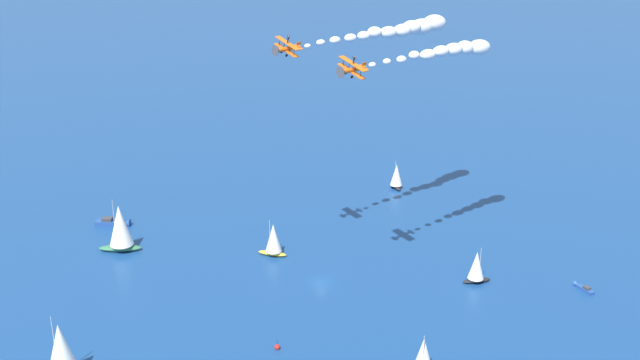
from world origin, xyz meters
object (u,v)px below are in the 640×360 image
at_px(sailboat_inshore, 423,355).
at_px(biplane_lead, 352,69).
at_px(wingwalker_wingman, 288,39).
at_px(sailboat_outer_ring_a, 273,240).
at_px(sailboat_far_port, 61,351).
at_px(biplane_wingman, 287,48).
at_px(sailboat_far_stbd, 477,267).
at_px(sailboat_outer_ring_b, 120,228).
at_px(sailboat_trailing, 396,176).
at_px(motorboat_mid_cluster, 583,288).
at_px(wingwalker_lead, 354,59).
at_px(motorboat_near_centre, 114,223).
at_px(marker_buoy, 277,347).

xyz_separation_m(sailboat_inshore, biplane_lead, (16.98, -24.84, 46.88)).
bearing_deg(wingwalker_wingman, sailboat_outer_ring_a, -50.33).
xyz_separation_m(sailboat_far_port, sailboat_outer_ring_a, (-26.79, -54.87, -1.51)).
xyz_separation_m(sailboat_far_port, biplane_wingman, (-32.24, -48.15, 46.38)).
xyz_separation_m(sailboat_far_stbd, sailboat_outer_ring_b, (85.53, -2.33, 2.26)).
xyz_separation_m(sailboat_far_stbd, biplane_wingman, (42.68, 0.84, 48.23)).
xyz_separation_m(sailboat_trailing, biplane_lead, (5.54, 67.30, 46.86)).
relative_size(motorboat_mid_cluster, wingwalker_lead, 3.38).
height_order(sailboat_trailing, biplane_lead, biplane_lead).
distance_m(sailboat_far_port, motorboat_mid_cluster, 110.38).
xyz_separation_m(sailboat_far_port, sailboat_far_stbd, (-74.92, -48.99, -1.85)).
xyz_separation_m(biplane_lead, wingwalker_lead, (-0.43, 0.37, 2.08)).
height_order(motorboat_near_centre, sailboat_outer_ring_a, sailboat_outer_ring_a).
relative_size(sailboat_far_stbd, sailboat_outer_ring_a, 0.92).
height_order(sailboat_far_stbd, motorboat_mid_cluster, sailboat_far_stbd).
bearing_deg(sailboat_far_stbd, sailboat_trailing, -68.38).
bearing_deg(wingwalker_wingman, wingwalker_lead, 143.80).
relative_size(motorboat_near_centre, wingwalker_wingman, 5.27).
xyz_separation_m(motorboat_mid_cluster, sailboat_outer_ring_b, (109.12, -1.79, 5.74)).
bearing_deg(sailboat_outer_ring_a, sailboat_far_stbd, 173.04).
xyz_separation_m(sailboat_trailing, wingwalker_wingman, (20.32, 56.54, 50.41)).
distance_m(marker_buoy, biplane_lead, 55.84).
height_order(sailboat_trailing, wingwalker_lead, wingwalker_lead).
bearing_deg(biplane_wingman, sailboat_trailing, -110.28).
height_order(sailboat_outer_ring_a, wingwalker_lead, wingwalker_lead).
bearing_deg(sailboat_trailing, motorboat_near_centre, 28.40).
bearing_deg(sailboat_inshore, biplane_wingman, -48.18).
distance_m(sailboat_far_stbd, biplane_lead, 55.57).
xyz_separation_m(marker_buoy, biplane_lead, (-11.12, -21.52, 50.31)).
bearing_deg(wingwalker_wingman, marker_buoy, 96.46).
xyz_separation_m(sailboat_inshore, wingwalker_wingman, (31.76, -35.60, 50.43)).
bearing_deg(wingwalker_lead, marker_buoy, 61.36).
bearing_deg(sailboat_inshore, wingwalker_lead, -55.92).
relative_size(biplane_lead, wingwalker_lead, 4.47).
bearing_deg(marker_buoy, sailboat_outer_ring_b, -37.35).
height_order(sailboat_outer_ring_a, wingwalker_wingman, wingwalker_wingman).
bearing_deg(biplane_wingman, motorboat_mid_cluster, -178.80).
distance_m(sailboat_inshore, wingwalker_lead, 57.18).
distance_m(motorboat_near_centre, sailboat_outer_ring_b, 17.25).
bearing_deg(biplane_lead, marker_buoy, 62.67).
distance_m(sailboat_outer_ring_a, marker_buoy, 40.69).
height_order(sailboat_outer_ring_b, wingwalker_lead, wingwalker_lead).
bearing_deg(sailboat_trailing, sailboat_inshore, 97.08).
bearing_deg(sailboat_inshore, marker_buoy, -6.75).
xyz_separation_m(wingwalker_lead, wingwalker_wingman, (15.20, -11.13, 1.47)).
height_order(motorboat_near_centre, sailboat_inshore, sailboat_inshore).
bearing_deg(biplane_lead, sailboat_outer_ring_a, -40.83).
xyz_separation_m(motorboat_mid_cluster, wingwalker_wingman, (65.83, 1.76, 53.83)).
bearing_deg(sailboat_far_port, motorboat_near_centre, -74.01).
distance_m(sailboat_inshore, sailboat_outer_ring_b, 84.68).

